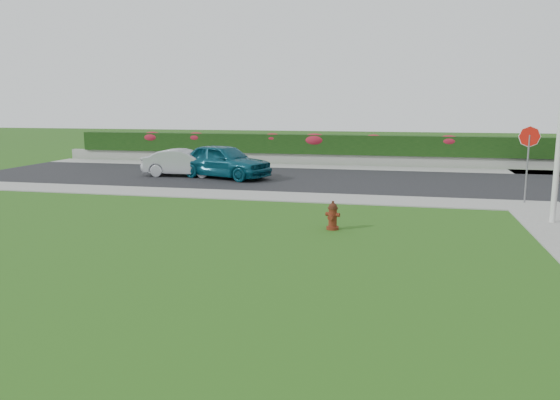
% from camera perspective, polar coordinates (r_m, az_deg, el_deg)
% --- Properties ---
extents(ground, '(120.00, 120.00, 0.00)m').
position_cam_1_polar(ground, '(11.47, -0.84, -7.41)').
color(ground, black).
rests_on(ground, ground).
extents(street_far, '(26.00, 8.00, 0.04)m').
position_cam_1_polar(street_far, '(26.00, -4.33, 2.42)').
color(street_far, black).
rests_on(street_far, ground).
extents(sidewalk_far, '(24.00, 2.00, 0.04)m').
position_cam_1_polar(sidewalk_far, '(21.70, -10.72, 0.77)').
color(sidewalk_far, gray).
rests_on(sidewalk_far, ground).
extents(curb_corner, '(2.00, 2.00, 0.04)m').
position_cam_1_polar(curb_corner, '(20.42, 25.05, -0.58)').
color(curb_corner, gray).
rests_on(curb_corner, ground).
extents(sidewalk_beyond, '(34.00, 2.00, 0.04)m').
position_cam_1_polar(sidewalk_beyond, '(30.05, 5.82, 3.41)').
color(sidewalk_beyond, gray).
rests_on(sidewalk_beyond, ground).
extents(retaining_wall, '(34.00, 0.40, 0.60)m').
position_cam_1_polar(retaining_wall, '(31.50, 6.17, 4.22)').
color(retaining_wall, gray).
rests_on(retaining_wall, ground).
extents(hedge, '(32.00, 0.90, 1.10)m').
position_cam_1_polar(hedge, '(31.53, 6.22, 5.78)').
color(hedge, black).
rests_on(hedge, retaining_wall).
extents(fire_hydrant, '(0.42, 0.39, 0.80)m').
position_cam_1_polar(fire_hydrant, '(15.15, 5.52, -1.68)').
color(fire_hydrant, '#4A1E0B').
rests_on(fire_hydrant, ground).
extents(sedan_teal, '(5.00, 3.29, 1.58)m').
position_cam_1_polar(sedan_teal, '(25.54, -5.92, 4.09)').
color(sedan_teal, '#0C4A5D').
rests_on(sedan_teal, street_far).
extents(sedan_silver, '(3.92, 1.49, 1.28)m').
position_cam_1_polar(sedan_silver, '(26.48, -9.99, 3.86)').
color(sedan_silver, '#A8AAB0').
rests_on(sedan_silver, street_far).
extents(stop_sign, '(0.74, 0.06, 2.71)m').
position_cam_1_polar(stop_sign, '(20.69, 24.56, 5.18)').
color(stop_sign, slate).
rests_on(stop_sign, ground).
extents(flower_clump_a, '(1.34, 0.86, 0.67)m').
position_cam_1_polar(flower_clump_a, '(34.66, -13.17, 6.42)').
color(flower_clump_a, '#A41C33').
rests_on(flower_clump_a, hedge).
extents(flower_clump_b, '(1.22, 0.78, 0.61)m').
position_cam_1_polar(flower_clump_b, '(33.51, -8.74, 6.49)').
color(flower_clump_b, '#A41C33').
rests_on(flower_clump_b, hedge).
extents(flower_clump_c, '(1.14, 0.73, 0.57)m').
position_cam_1_polar(flower_clump_c, '(32.09, -0.79, 6.48)').
color(flower_clump_c, '#A41C33').
rests_on(flower_clump_c, hedge).
extents(flower_clump_d, '(1.48, 0.95, 0.74)m').
position_cam_1_polar(flower_clump_d, '(31.60, 3.67, 6.29)').
color(flower_clump_d, '#A41C33').
rests_on(flower_clump_d, hedge).
extents(flower_clump_e, '(1.09, 0.70, 0.55)m').
position_cam_1_polar(flower_clump_e, '(31.25, 9.74, 6.27)').
color(flower_clump_e, '#A41C33').
rests_on(flower_clump_e, hedge).
extents(flower_clump_f, '(1.26, 0.81, 0.63)m').
position_cam_1_polar(flower_clump_f, '(31.30, 17.21, 5.91)').
color(flower_clump_f, '#A41C33').
rests_on(flower_clump_f, hedge).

